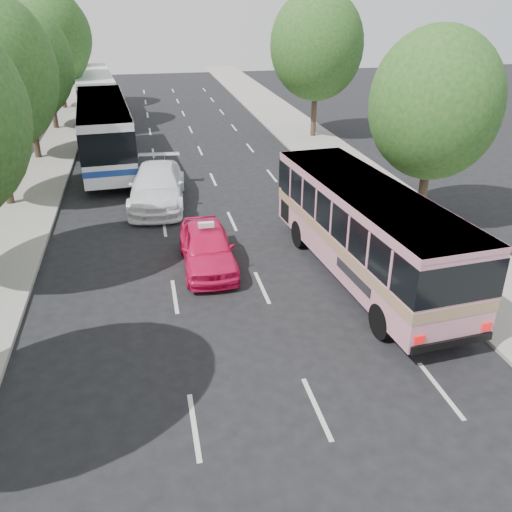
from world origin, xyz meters
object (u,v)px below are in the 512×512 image
object	(u,v)px
pink_taxi	(207,247)
tour_coach_rear	(94,92)
tour_coach_front	(104,128)
white_pickup	(157,186)
pink_bus	(366,224)

from	to	relation	value
pink_taxi	tour_coach_rear	xyz separation A→B (m)	(-5.15, 26.71, 1.40)
tour_coach_front	pink_taxi	bearing A→B (deg)	-78.44
white_pickup	tour_coach_rear	size ratio (longest dim) A/B	0.49
tour_coach_rear	tour_coach_front	bearing A→B (deg)	-90.15
white_pickup	tour_coach_front	xyz separation A→B (m)	(-2.50, 6.95, 1.29)
white_pickup	tour_coach_front	world-z (taller)	tour_coach_front
pink_bus	white_pickup	distance (m)	11.04
pink_bus	pink_taxi	xyz separation A→B (m)	(-5.07, 1.93, -1.24)
tour_coach_front	tour_coach_rear	distance (m)	12.90
pink_bus	white_pickup	bearing A→B (deg)	121.32
pink_bus	pink_taxi	world-z (taller)	pink_bus
tour_coach_front	tour_coach_rear	size ratio (longest dim) A/B	0.99
white_pickup	tour_coach_front	bearing A→B (deg)	115.36
pink_bus	tour_coach_rear	bearing A→B (deg)	104.67
tour_coach_front	tour_coach_rear	xyz separation A→B (m)	(-1.23, 12.84, 0.01)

